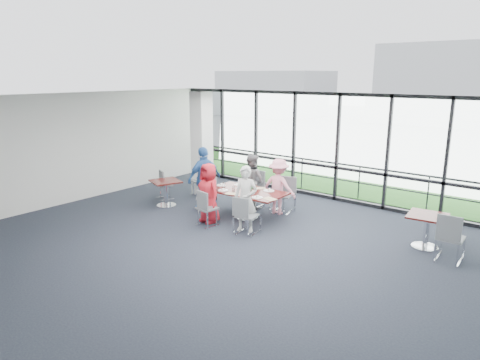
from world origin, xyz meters
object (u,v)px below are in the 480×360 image
Objects in this scene: chair_main_fl at (253,189)px; chair_spare_la at (165,185)px; diner_far_left at (252,181)px; diner_far_right at (279,187)px; diner_near_right at (246,199)px; chair_main_nl at (207,208)px; side_table_right at (427,221)px; chair_main_end at (206,193)px; diner_near_left at (209,193)px; chair_main_nr at (247,216)px; chair_main_fr at (283,196)px; diner_end at (204,178)px; structural_column at (202,144)px; chair_spare_lb at (200,181)px; main_table at (247,195)px; side_table_left at (166,185)px; chair_spare_r at (451,238)px.

chair_spare_la is (-2.52, -1.13, -0.04)m from chair_main_fl.
diner_far_left is 0.92m from diner_far_right.
diner_near_right is 1.77× the size of chair_main_nl.
diner_far_right is 1.54× the size of chair_main_fl.
side_table_right is at bearing 32.68° from chair_spare_la.
chair_main_fl is at bearing 138.99° from chair_main_end.
chair_spare_la reaches higher than side_table_right.
chair_main_nr is at bearing 9.46° from diner_near_left.
chair_main_fl reaches higher than chair_main_fr.
chair_main_fr is (-0.26, 1.91, 0.03)m from chair_main_nr.
chair_main_end is at bearing 29.95° from chair_spare_la.
diner_near_left reaches higher than chair_main_nl.
diner_end is 0.47m from chair_main_end.
structural_column reaches higher than chair_main_nl.
chair_spare_lb is at bearing 84.82° from chair_spare_la.
structural_column is at bearing -122.08° from diner_end.
chair_main_fl reaches higher than main_table.
chair_main_end is at bearing 13.59° from chair_main_fr.
structural_column is 1.78m from diner_end.
chair_main_nl is at bearing 58.13° from diner_end.
side_table_left is 1.11× the size of side_table_right.
diner_near_right is at bearing 127.16° from chair_main_nr.
chair_spare_la is 7.91m from chair_spare_r.
chair_main_nr is 0.96× the size of chair_spare_lb.
chair_main_end is at bearing 143.83° from chair_main_nl.
chair_main_nl is 2.25m from chair_main_fr.
chair_spare_lb is at bearing 152.31° from diner_near_left.
chair_main_fl is (1.96, 1.58, -0.12)m from side_table_left.
side_table_right is at bearing 176.74° from chair_main_fl.
chair_main_end is 6.32m from chair_spare_r.
chair_main_nr reaches higher than main_table.
diner_near_left is at bearing 133.57° from chair_main_nl.
diner_far_left is at bearing -161.63° from chair_spare_lb.
diner_end reaches higher than diner_far_left.
diner_near_right reaches higher than diner_far_left.
chair_main_end is (-1.88, -0.84, -0.32)m from diner_far_right.
main_table is 1.27× the size of diner_near_right.
side_table_left is at bearing -53.71° from diner_end.
diner_near_left is 5.59m from chair_spare_r.
diner_far_left is 1.58× the size of chair_main_fl.
chair_main_fl reaches higher than chair_spare_la.
structural_column is 1.71m from chair_spare_la.
chair_main_fl is (-1.24, 1.88, 0.04)m from chair_main_nr.
diner_end is (1.17, -1.14, -0.71)m from structural_column.
diner_near_right is 2.08m from diner_end.
diner_near_left is at bearing 156.46° from chair_spare_lb.
chair_main_fl reaches higher than side_table_left.
main_table is at bearing -176.35° from chair_spare_r.
chair_spare_lb is at bearing -71.19° from structural_column.
structural_column reaches higher than chair_main_nr.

